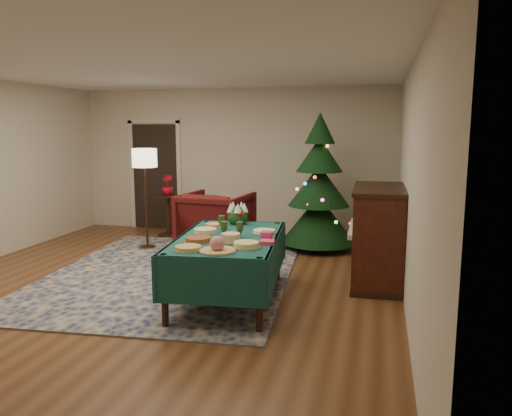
% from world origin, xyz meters
% --- Properties ---
extents(room_shell, '(7.00, 7.00, 7.00)m').
position_xyz_m(room_shell, '(0.00, 0.00, 1.35)').
color(room_shell, '#593319').
rests_on(room_shell, ground).
extents(doorway, '(1.08, 0.04, 2.16)m').
position_xyz_m(doorway, '(-1.60, 3.48, 1.10)').
color(doorway, black).
rests_on(doorway, ground).
extents(rug, '(3.52, 4.44, 0.02)m').
position_xyz_m(rug, '(-0.04, 0.61, 0.01)').
color(rug, navy).
rests_on(rug, ground).
extents(buffet_table, '(1.33, 2.05, 0.76)m').
position_xyz_m(buffet_table, '(1.04, -0.21, 0.61)').
color(buffet_table, black).
rests_on(buffet_table, ground).
extents(platter_0, '(0.31, 0.31, 0.05)m').
position_xyz_m(platter_0, '(0.84, -0.94, 0.78)').
color(platter_0, silver).
rests_on(platter_0, buffet_table).
extents(platter_1, '(0.37, 0.37, 0.16)m').
position_xyz_m(platter_1, '(1.14, -0.93, 0.82)').
color(platter_1, silver).
rests_on(platter_1, buffet_table).
extents(platter_2, '(0.31, 0.31, 0.06)m').
position_xyz_m(platter_2, '(1.37, -0.69, 0.79)').
color(platter_2, silver).
rests_on(platter_2, buffet_table).
extents(platter_3, '(0.32, 0.32, 0.05)m').
position_xyz_m(platter_3, '(0.80, -0.55, 0.78)').
color(platter_3, silver).
rests_on(platter_3, buffet_table).
extents(platter_4, '(0.23, 0.23, 0.10)m').
position_xyz_m(platter_4, '(1.15, -0.50, 0.81)').
color(platter_4, silver).
rests_on(platter_4, buffet_table).
extents(platter_5, '(0.31, 0.31, 0.05)m').
position_xyz_m(platter_5, '(0.72, -0.10, 0.78)').
color(platter_5, silver).
rests_on(platter_5, buffet_table).
extents(platter_6, '(0.30, 0.30, 0.04)m').
position_xyz_m(platter_6, '(1.39, 0.05, 0.78)').
color(platter_6, silver).
rests_on(platter_6, buffet_table).
extents(platter_7, '(0.24, 0.24, 0.04)m').
position_xyz_m(platter_7, '(0.70, 0.28, 0.78)').
color(platter_7, silver).
rests_on(platter_7, buffet_table).
extents(goblet_0, '(0.08, 0.08, 0.18)m').
position_xyz_m(goblet_0, '(0.85, 0.11, 0.85)').
color(goblet_0, '#2D471E').
rests_on(goblet_0, buffet_table).
extents(goblet_1, '(0.08, 0.08, 0.18)m').
position_xyz_m(goblet_1, '(1.17, -0.22, 0.85)').
color(goblet_1, '#2D471E').
rests_on(goblet_1, buffet_table).
extents(goblet_2, '(0.08, 0.08, 0.18)m').
position_xyz_m(goblet_2, '(0.99, -0.24, 0.85)').
color(goblet_2, '#2D471E').
rests_on(goblet_2, buffet_table).
extents(napkin_stack, '(0.17, 0.17, 0.04)m').
position_xyz_m(napkin_stack, '(1.54, -0.47, 0.78)').
color(napkin_stack, '#E53F5C').
rests_on(napkin_stack, buffet_table).
extents(gift_box, '(0.13, 0.13, 0.10)m').
position_xyz_m(gift_box, '(1.50, -0.31, 0.81)').
color(gift_box, '#D23A89').
rests_on(gift_box, buffet_table).
extents(centerpiece, '(0.27, 0.27, 0.31)m').
position_xyz_m(centerpiece, '(0.93, 0.53, 0.89)').
color(centerpiece, '#1E4C1E').
rests_on(centerpiece, buffet_table).
extents(armchair, '(1.13, 1.07, 1.06)m').
position_xyz_m(armchair, '(0.13, 2.03, 0.53)').
color(armchair, '#4E1110').
rests_on(armchair, ground).
extents(floor_lamp, '(0.40, 0.40, 1.65)m').
position_xyz_m(floor_lamp, '(-1.02, 1.88, 1.40)').
color(floor_lamp, '#A57F3F').
rests_on(floor_lamp, ground).
extents(side_table, '(0.42, 0.42, 0.76)m').
position_xyz_m(side_table, '(-1.06, 2.83, 0.37)').
color(side_table, black).
rests_on(side_table, ground).
extents(potted_plant, '(0.21, 0.37, 0.21)m').
position_xyz_m(potted_plant, '(-1.06, 2.83, 0.86)').
color(potted_plant, '#B50C1B').
rests_on(potted_plant, side_table).
extents(christmas_tree, '(1.51, 1.51, 2.22)m').
position_xyz_m(christmas_tree, '(1.73, 2.54, 1.00)').
color(christmas_tree, black).
rests_on(christmas_tree, ground).
extents(piano, '(0.70, 1.44, 1.24)m').
position_xyz_m(piano, '(2.68, 0.93, 0.60)').
color(piano, black).
rests_on(piano, ground).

